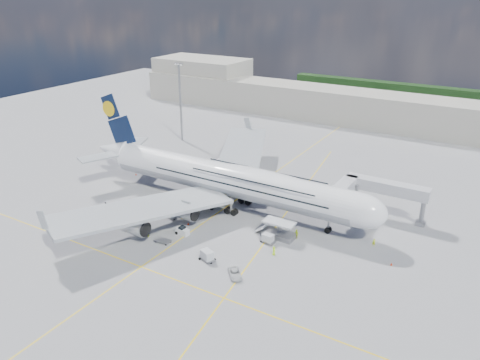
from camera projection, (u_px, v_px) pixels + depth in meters
The scene contains 32 objects.
ground at pixel (203, 223), 102.29m from camera, with size 300.00×300.00×0.00m, color gray.
taxi_line_main at pixel (203, 223), 102.28m from camera, with size 0.25×220.00×0.01m, color yellow.
taxi_line_cross at pixel (141, 267), 86.44m from camera, with size 120.00×0.25×0.01m, color yellow.
taxi_line_diag at pixel (281, 220), 103.59m from camera, with size 0.25×100.00×0.01m, color yellow.
airliner at pixel (228, 179), 107.43m from camera, with size 77.26×79.15×23.71m.
jet_bridge at pixel (369, 190), 102.14m from camera, with size 18.80×12.10×8.50m.
cargo_loader at pixel (278, 232), 96.15m from camera, with size 8.53×3.20×3.67m.
light_mast at pixel (180, 101), 151.73m from camera, with size 3.00×0.70×25.50m.
terminal at pixel (348, 107), 175.23m from camera, with size 180.00×16.00×12.00m, color #B2AD9E.
hangar at pixel (202, 79), 211.10m from camera, with size 40.00×22.00×18.00m, color #B2AD9E.
tree_line at pixel (477, 101), 192.75m from camera, with size 160.00×6.00×8.00m, color #193814.
dolly_row_a at pixel (111, 203), 111.13m from camera, with size 3.13×2.21×0.42m.
dolly_row_b at pixel (172, 214), 104.20m from camera, with size 3.03×2.33×1.70m.
dolly_row_c at pixel (163, 241), 94.53m from camera, with size 3.38×1.97×0.48m.
dolly_back at pixel (134, 211), 107.18m from camera, with size 3.43×2.69×0.45m.
dolly_nose_far at pixel (268, 238), 94.22m from camera, with size 3.13×1.89×1.89m.
dolly_nose_near at pixel (207, 255), 88.10m from camera, with size 3.68×2.88×2.06m.
baggage_tug at pixel (182, 231), 97.33m from camera, with size 3.09×1.65×1.86m.
catering_truck_inner at pixel (228, 170), 125.85m from camera, with size 7.87×3.45×4.59m.
catering_truck_outer at pixel (248, 156), 136.82m from camera, with size 6.39×2.68×3.75m.
service_van at pixel (235, 274), 83.39m from camera, with size 2.01×4.36×1.21m, color silver.
crew_nose at pixel (374, 242), 93.02m from camera, with size 0.59×0.39×1.62m, color #D2E818.
crew_loader at pixel (296, 234), 95.78m from camera, with size 0.97×0.76×2.00m, color #C7E818.
crew_wing at pixel (152, 208), 107.09m from camera, with size 1.18×0.49×2.01m, color #E1FB1A.
crew_van at pixel (274, 251), 89.95m from camera, with size 0.89×0.58×1.81m, color #BAFD1A.
crew_tug at pixel (148, 233), 96.46m from camera, with size 1.04×0.60×1.61m, color #E8FF1A.
cone_nose at pixel (391, 264), 86.87m from camera, with size 0.40×0.40×0.52m.
cone_wing_left_inner at pixel (241, 186), 120.14m from camera, with size 0.46×0.46×0.59m.
cone_wing_left_outer at pixel (231, 158), 140.16m from camera, with size 0.48×0.48×0.62m.
cone_wing_right_inner at pixel (188, 224), 101.48m from camera, with size 0.43×0.43×0.55m.
cone_wing_right_outer at pixel (92, 229), 99.36m from camera, with size 0.48×0.48×0.62m.
cone_tail at pixel (136, 174), 127.93m from camera, with size 0.45×0.45×0.57m.
Camera 1 is at (53.38, -73.76, 48.24)m, focal length 35.00 mm.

